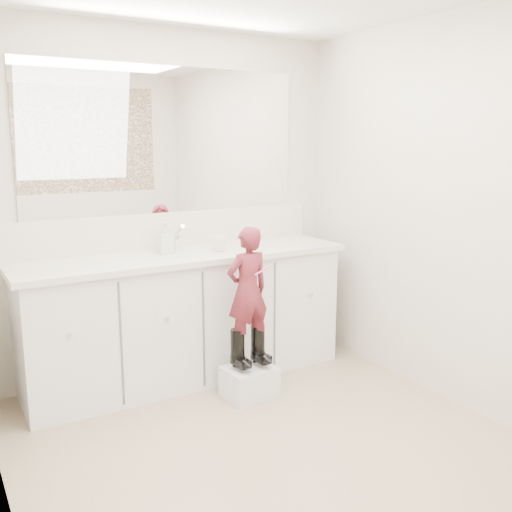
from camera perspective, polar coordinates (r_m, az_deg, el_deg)
floor at (r=3.19m, az=2.63°, el=-19.41°), size 3.00×3.00×0.00m
wall_back at (r=4.10m, az=-8.78°, el=5.18°), size 2.60×0.00×2.60m
wall_right at (r=3.65m, az=20.21°, el=3.86°), size 0.00×3.00×3.00m
vanity_cabinet at (r=4.01m, az=-6.97°, el=-6.24°), size 2.20×0.55×0.85m
countertop at (r=3.89m, az=-7.04°, el=-0.03°), size 2.28×0.58×0.04m
backsplash at (r=4.11m, az=-8.62°, el=2.60°), size 2.28×0.03×0.25m
mirror at (r=4.07m, az=-8.90°, el=11.34°), size 2.00×0.02×1.00m
faucet at (r=4.02m, az=-8.00°, el=1.34°), size 0.08×0.08×0.10m
cup at (r=3.95m, az=-3.70°, el=1.24°), size 0.14×0.14×0.10m
soap_bottle at (r=3.89m, az=-9.06°, el=1.80°), size 0.10×0.10×0.21m
step_stool at (r=3.79m, az=-0.66°, el=-12.47°), size 0.33×0.28×0.20m
boot_left at (r=3.69m, az=-1.85°, el=-9.30°), size 0.11×0.18×0.26m
boot_right at (r=3.76m, az=0.18°, el=-8.90°), size 0.11×0.18×0.26m
toddler at (r=3.61m, az=-0.84°, el=-3.47°), size 0.31×0.22×0.82m
toothbrush at (r=3.54m, az=0.78°, el=-1.39°), size 0.14×0.02×0.06m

